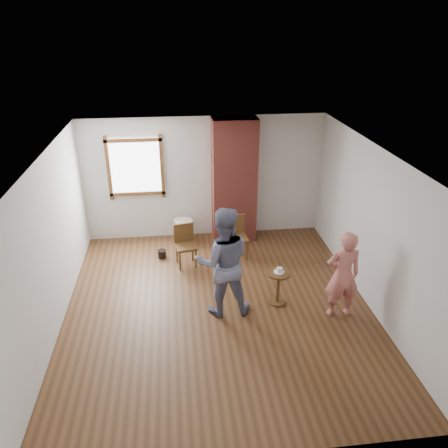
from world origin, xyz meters
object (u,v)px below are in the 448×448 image
at_px(dining_chair_right, 236,234).
at_px(stoneware_crock, 184,231).
at_px(man, 223,262).
at_px(person_pink, 343,275).
at_px(side_table, 278,282).
at_px(dining_chair_left, 185,243).

bearing_deg(dining_chair_right, stoneware_crock, 139.37).
distance_m(stoneware_crock, man, 2.63).
distance_m(stoneware_crock, person_pink, 3.72).
distance_m(side_table, man, 1.07).
height_order(stoneware_crock, person_pink, person_pink).
relative_size(man, person_pink, 1.23).
height_order(dining_chair_left, person_pink, person_pink).
relative_size(dining_chair_right, man, 0.47).
xyz_separation_m(dining_chair_left, side_table, (1.48, -1.47, -0.06)).
distance_m(dining_chair_left, person_pink, 3.07).
relative_size(stoneware_crock, man, 0.28).
distance_m(dining_chair_left, side_table, 2.09).
xyz_separation_m(stoneware_crock, dining_chair_left, (0.00, -0.90, 0.20)).
height_order(dining_chair_left, dining_chair_right, dining_chair_right).
bearing_deg(side_table, stoneware_crock, 121.97).
bearing_deg(person_pink, side_table, -24.15).
xyz_separation_m(stoneware_crock, person_pink, (2.39, -2.81, 0.49)).
bearing_deg(person_pink, dining_chair_left, -37.20).
height_order(dining_chair_right, side_table, dining_chair_right).
distance_m(dining_chair_right, man, 1.89).
xyz_separation_m(dining_chair_left, dining_chair_right, (1.02, 0.20, 0.02)).
bearing_deg(stoneware_crock, dining_chair_right, -34.45).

